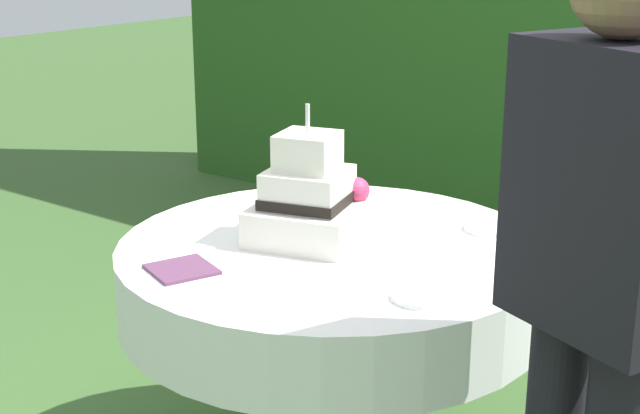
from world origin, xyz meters
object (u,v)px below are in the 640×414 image
wedding_cake (309,201)px  serving_plate_near (489,228)px  standing_person (597,288)px  cake_table (332,282)px  serving_plate_far (421,297)px  napkin_stack (182,269)px

wedding_cake → serving_plate_near: 0.52m
serving_plate_near → standing_person: (0.54, -0.64, 0.16)m
cake_table → wedding_cake: size_ratio=3.08×
cake_table → serving_plate_far: serving_plate_far is taller
serving_plate_far → standing_person: 0.48m
wedding_cake → serving_plate_near: (0.36, 0.37, -0.11)m
serving_plate_near → serving_plate_far: (0.10, -0.54, 0.00)m
serving_plate_far → napkin_stack: (-0.57, -0.20, -0.00)m
serving_plate_near → napkin_stack: bearing=-122.2°
cake_table → serving_plate_far: (0.39, -0.18, 0.12)m
serving_plate_near → napkin_stack: serving_plate_near is taller
napkin_stack → serving_plate_near: bearing=57.8°
serving_plate_far → wedding_cake: bearing=159.1°
standing_person → napkin_stack: bearing=-173.9°
cake_table → wedding_cake: (-0.07, -0.01, 0.22)m
serving_plate_far → standing_person: size_ratio=0.09×
standing_person → cake_table: bearing=161.5°
wedding_cake → cake_table: bearing=7.5°
cake_table → standing_person: size_ratio=0.73×
wedding_cake → serving_plate_near: wedding_cake is taller
wedding_cake → standing_person: bearing=-16.6°
serving_plate_near → standing_person: standing_person is taller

